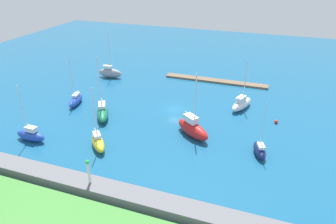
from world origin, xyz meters
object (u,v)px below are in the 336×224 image
sailboat_blue_mid_basin (76,100)px  sailboat_yellow_lone_north (98,142)px  sailboat_gray_along_channel (110,73)px  sailboat_white_lone_south (242,104)px  sailboat_red_far_north (193,128)px  pier_dock (215,81)px  harbor_beacon (88,170)px  sailboat_blue_near_pier (31,135)px  sailboat_green_by_breakwater (103,112)px  mooring_buoy_red (276,122)px  sailboat_navy_inner_mooring (260,150)px

sailboat_blue_mid_basin → sailboat_yellow_lone_north: size_ratio=0.97×
sailboat_yellow_lone_north → sailboat_gray_along_channel: (14.63, -30.55, 0.28)m
sailboat_white_lone_south → sailboat_red_far_north: bearing=174.7°
pier_dock → sailboat_blue_mid_basin: 35.41m
harbor_beacon → sailboat_gray_along_channel: sailboat_gray_along_channel is taller
pier_dock → sailboat_blue_near_pier: sailboat_blue_near_pier is taller
sailboat_yellow_lone_north → sailboat_green_by_breakwater: sailboat_green_by_breakwater is taller
pier_dock → mooring_buoy_red: bearing=131.1°
harbor_beacon → sailboat_blue_mid_basin: 29.46m
sailboat_red_far_north → pier_dock: bearing=128.0°
sailboat_yellow_lone_north → sailboat_red_far_north: size_ratio=0.92×
sailboat_white_lone_south → sailboat_blue_near_pier: (33.54, 25.07, -0.05)m
sailboat_red_far_north → sailboat_green_by_breakwater: size_ratio=0.95×
sailboat_gray_along_channel → sailboat_green_by_breakwater: 22.86m
sailboat_red_far_north → mooring_buoy_red: 17.41m
sailboat_green_by_breakwater → mooring_buoy_red: sailboat_green_by_breakwater is taller
pier_dock → sailboat_red_far_north: (-1.33, 27.77, 1.29)m
harbor_beacon → sailboat_white_lone_south: size_ratio=0.35×
pier_dock → sailboat_blue_near_pier: bearing=57.0°
sailboat_white_lone_south → sailboat_yellow_lone_north: bearing=158.8°
sailboat_red_far_north → sailboat_white_lone_south: bearing=98.8°
sailboat_green_by_breakwater → mooring_buoy_red: (-33.29, -9.11, -0.89)m
harbor_beacon → sailboat_gray_along_channel: size_ratio=0.30×
sailboat_green_by_breakwater → sailboat_blue_near_pier: sailboat_green_by_breakwater is taller
sailboat_blue_mid_basin → mooring_buoy_red: sailboat_blue_mid_basin is taller
sailboat_blue_near_pier → harbor_beacon: bearing=156.8°
sailboat_green_by_breakwater → sailboat_blue_near_pier: (7.56, 11.80, -0.07)m
harbor_beacon → sailboat_blue_mid_basin: sailboat_blue_mid_basin is taller
harbor_beacon → sailboat_blue_mid_basin: bearing=-51.5°
harbor_beacon → sailboat_green_by_breakwater: bearing=-64.0°
harbor_beacon → sailboat_yellow_lone_north: size_ratio=0.33×
harbor_beacon → mooring_buoy_red: 37.39m
sailboat_green_by_breakwater → sailboat_navy_inner_mooring: bearing=54.3°
sailboat_gray_along_channel → sailboat_green_by_breakwater: (-9.76, 20.67, -0.18)m
sailboat_navy_inner_mooring → sailboat_gray_along_channel: (40.71, -23.61, 0.46)m
sailboat_gray_along_channel → sailboat_red_far_north: 35.86m
sailboat_yellow_lone_north → sailboat_red_far_north: sailboat_red_far_north is taller
pier_dock → sailboat_red_far_north: 27.83m
harbor_beacon → sailboat_blue_near_pier: sailboat_blue_near_pier is taller
sailboat_blue_mid_basin → sailboat_white_lone_south: bearing=93.6°
sailboat_navy_inner_mooring → mooring_buoy_red: 12.28m
pier_dock → sailboat_red_far_north: bearing=92.7°
sailboat_blue_near_pier → mooring_buoy_red: size_ratio=14.90×
sailboat_blue_near_pier → sailboat_yellow_lone_north: bearing=-169.9°
pier_dock → sailboat_navy_inner_mooring: bearing=113.9°
sailboat_gray_along_channel → sailboat_red_far_north: bearing=-40.7°
pier_dock → harbor_beacon: size_ratio=7.13×
sailboat_red_far_north → harbor_beacon: bearing=-81.3°
sailboat_yellow_lone_north → mooring_buoy_red: 34.18m
sailboat_navy_inner_mooring → mooring_buoy_red: bearing=-28.9°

